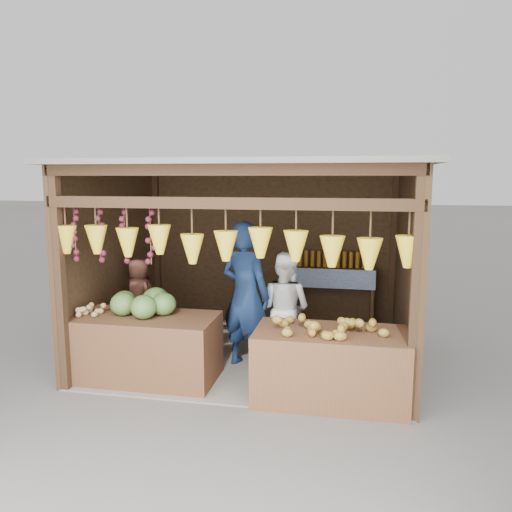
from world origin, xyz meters
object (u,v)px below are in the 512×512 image
(counter_right, at_px, (330,366))
(man_standing, at_px, (245,295))
(woman_standing, at_px, (285,309))
(vendor_seated, at_px, (139,296))
(counter_left, at_px, (146,348))

(counter_right, bearing_deg, man_standing, 145.27)
(woman_standing, xyz_separation_m, vendor_seated, (-2.09, 0.10, 0.06))
(counter_left, bearing_deg, man_standing, 30.03)
(counter_right, height_order, man_standing, man_standing)
(man_standing, bearing_deg, woman_standing, -134.82)
(counter_left, distance_m, man_standing, 1.39)
(woman_standing, distance_m, vendor_seated, 2.09)
(counter_left, xyz_separation_m, counter_right, (2.23, -0.15, -0.01))
(counter_left, relative_size, woman_standing, 1.14)
(vendor_seated, bearing_deg, woman_standing, -150.53)
(counter_left, bearing_deg, woman_standing, 27.83)
(woman_standing, bearing_deg, counter_left, 50.89)
(counter_right, height_order, woman_standing, woman_standing)
(woman_standing, bearing_deg, man_standing, 45.54)
(counter_right, distance_m, vendor_seated, 2.97)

